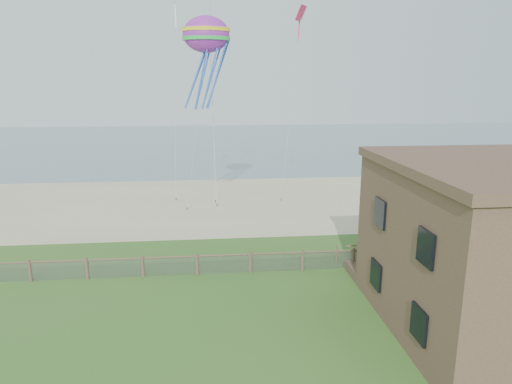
# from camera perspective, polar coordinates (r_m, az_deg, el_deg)

# --- Properties ---
(ground) EXTENTS (160.00, 160.00, 0.00)m
(ground) POSITION_cam_1_polar(r_m,az_deg,el_deg) (21.05, 0.80, -16.49)
(ground) COLOR #335B1F
(ground) RESTS_ON ground
(sand_beach) EXTENTS (72.00, 20.00, 0.02)m
(sand_beach) POSITION_cam_1_polar(r_m,az_deg,el_deg) (41.53, -2.63, -1.23)
(sand_beach) COLOR tan
(sand_beach) RESTS_ON ground
(ocean) EXTENTS (160.00, 68.00, 0.02)m
(ocean) POSITION_cam_1_polar(r_m,az_deg,el_deg) (84.80, -4.27, 6.27)
(ocean) COLOR slate
(ocean) RESTS_ON ground
(chainlink_fence) EXTENTS (36.20, 0.20, 1.25)m
(chainlink_fence) POSITION_cam_1_polar(r_m,az_deg,el_deg) (26.18, -0.70, -8.91)
(chainlink_fence) COLOR brown
(chainlink_fence) RESTS_ON ground
(motel_deck) EXTENTS (15.00, 2.00, 0.50)m
(motel_deck) POSITION_cam_1_polar(r_m,az_deg,el_deg) (29.45, 25.88, -8.35)
(motel_deck) COLOR brown
(motel_deck) RESTS_ON ground
(picnic_table) EXTENTS (2.12, 1.90, 0.73)m
(picnic_table) POSITION_cam_1_polar(r_m,az_deg,el_deg) (27.06, 16.09, -9.12)
(picnic_table) COLOR brown
(picnic_table) RESTS_ON ground
(octopus_kite) EXTENTS (4.06, 3.41, 7.13)m
(octopus_kite) POSITION_cam_1_polar(r_m,az_deg,el_deg) (34.86, -6.17, 16.01)
(octopus_kite) COLOR #FF285E
(kite_white) EXTENTS (1.99, 2.21, 2.96)m
(kite_white) POSITION_cam_1_polar(r_m,az_deg,el_deg) (37.86, -10.21, 22.51)
(kite_white) COLOR silver
(kite_red) EXTENTS (1.91, 1.85, 2.15)m
(kite_red) POSITION_cam_1_polar(r_m,az_deg,el_deg) (37.07, 5.62, 20.72)
(kite_red) COLOR #E52856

